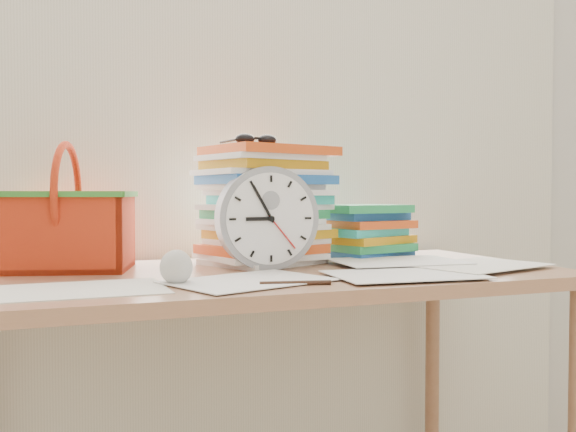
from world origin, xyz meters
name	(u,v)px	position (x,y,z in m)	size (l,w,h in m)	color
curtain	(229,68)	(0.00, 1.98, 1.30)	(2.40, 0.01, 2.50)	white
desk	(273,302)	(0.00, 1.60, 0.68)	(1.40, 0.70, 0.75)	#936345
paper_stack	(265,205)	(0.04, 1.76, 0.90)	(0.32, 0.27, 0.31)	white
clock	(267,218)	(-0.01, 1.62, 0.87)	(0.25, 0.25, 0.05)	gray
sunglasses	(256,139)	(0.00, 1.71, 1.07)	(0.13, 0.11, 0.03)	black
book_stack	(366,232)	(0.34, 1.77, 0.83)	(0.26, 0.20, 0.15)	white
basket	(67,207)	(-0.46, 1.79, 0.90)	(0.30, 0.23, 0.30)	red
crumpled_ball	(176,267)	(-0.26, 1.45, 0.79)	(0.07, 0.07, 0.07)	silver
pen	(296,283)	(-0.04, 1.35, 0.75)	(0.01, 0.01, 0.14)	black
scattered_papers	(273,268)	(0.00, 1.60, 0.76)	(1.26, 0.42, 0.02)	white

